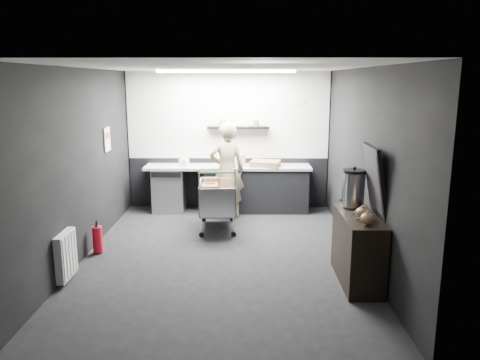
{
  "coord_description": "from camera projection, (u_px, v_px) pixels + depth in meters",
  "views": [
    {
      "loc": [
        0.33,
        -6.47,
        2.54
      ],
      "look_at": [
        0.26,
        0.4,
        1.05
      ],
      "focal_mm": 35.0,
      "sensor_mm": 36.0,
      "label": 1
    }
  ],
  "objects": [
    {
      "name": "floor",
      "position": [
        222.0,
        256.0,
        6.86
      ],
      "size": [
        5.5,
        5.5,
        0.0
      ],
      "primitive_type": "plane",
      "color": "black",
      "rests_on": "ground"
    },
    {
      "name": "ceiling",
      "position": [
        221.0,
        67.0,
        6.29
      ],
      "size": [
        5.5,
        5.5,
        0.0
      ],
      "primitive_type": "plane",
      "rotation": [
        3.14,
        0.0,
        0.0
      ],
      "color": "white",
      "rests_on": "wall_back"
    },
    {
      "name": "wall_back",
      "position": [
        228.0,
        140.0,
        9.27
      ],
      "size": [
        5.5,
        0.0,
        5.5
      ],
      "primitive_type": "plane",
      "rotation": [
        1.57,
        0.0,
        0.0
      ],
      "color": "black",
      "rests_on": "floor"
    },
    {
      "name": "wall_front",
      "position": [
        205.0,
        225.0,
        3.89
      ],
      "size": [
        5.5,
        0.0,
        5.5
      ],
      "primitive_type": "plane",
      "rotation": [
        -1.57,
        0.0,
        0.0
      ],
      "color": "black",
      "rests_on": "floor"
    },
    {
      "name": "wall_left",
      "position": [
        80.0,
        165.0,
        6.6
      ],
      "size": [
        0.0,
        5.5,
        5.5
      ],
      "primitive_type": "plane",
      "rotation": [
        1.57,
        0.0,
        1.57
      ],
      "color": "black",
      "rests_on": "floor"
    },
    {
      "name": "wall_right",
      "position": [
        364.0,
        166.0,
        6.56
      ],
      "size": [
        0.0,
        5.5,
        5.5
      ],
      "primitive_type": "plane",
      "rotation": [
        1.57,
        0.0,
        -1.57
      ],
      "color": "black",
      "rests_on": "floor"
    },
    {
      "name": "kitchen_wall_panel",
      "position": [
        228.0,
        115.0,
        9.14
      ],
      "size": [
        3.95,
        0.02,
        1.7
      ],
      "primitive_type": "cube",
      "color": "silver",
      "rests_on": "wall_back"
    },
    {
      "name": "dado_panel",
      "position": [
        228.0,
        182.0,
        9.43
      ],
      "size": [
        3.95,
        0.02,
        1.0
      ],
      "primitive_type": "cube",
      "color": "black",
      "rests_on": "wall_back"
    },
    {
      "name": "floating_shelf",
      "position": [
        238.0,
        127.0,
        9.08
      ],
      "size": [
        1.2,
        0.22,
        0.04
      ],
      "primitive_type": "cube",
      "color": "black",
      "rests_on": "wall_back"
    },
    {
      "name": "wall_clock",
      "position": [
        300.0,
        100.0,
        9.05
      ],
      "size": [
        0.2,
        0.03,
        0.2
      ],
      "primitive_type": "cylinder",
      "rotation": [
        1.57,
        0.0,
        0.0
      ],
      "color": "silver",
      "rests_on": "wall_back"
    },
    {
      "name": "poster",
      "position": [
        107.0,
        139.0,
        7.83
      ],
      "size": [
        0.02,
        0.3,
        0.4
      ],
      "primitive_type": "cube",
      "color": "white",
      "rests_on": "wall_left"
    },
    {
      "name": "poster_red_band",
      "position": [
        107.0,
        135.0,
        7.81
      ],
      "size": [
        0.02,
        0.22,
        0.1
      ],
      "primitive_type": "cube",
      "color": "red",
      "rests_on": "poster"
    },
    {
      "name": "radiator",
      "position": [
        66.0,
        255.0,
        5.93
      ],
      "size": [
        0.1,
        0.5,
        0.6
      ],
      "primitive_type": "cube",
      "color": "silver",
      "rests_on": "wall_left"
    },
    {
      "name": "ceiling_strip",
      "position": [
        226.0,
        71.0,
        8.11
      ],
      "size": [
        2.4,
        0.2,
        0.04
      ],
      "primitive_type": "cube",
      "color": "white",
      "rests_on": "ceiling"
    },
    {
      "name": "prep_counter",
      "position": [
        235.0,
        188.0,
        9.13
      ],
      "size": [
        3.2,
        0.61,
        0.9
      ],
      "color": "black",
      "rests_on": "floor"
    },
    {
      "name": "person",
      "position": [
        227.0,
        170.0,
        8.6
      ],
      "size": [
        0.72,
        0.54,
        1.79
      ],
      "primitive_type": "imported",
      "rotation": [
        0.0,
        0.0,
        3.33
      ],
      "color": "beige",
      "rests_on": "floor"
    },
    {
      "name": "shopping_cart",
      "position": [
        217.0,
        199.0,
        7.98
      ],
      "size": [
        0.65,
        1.03,
        1.11
      ],
      "color": "silver",
      "rests_on": "floor"
    },
    {
      "name": "sideboard",
      "position": [
        358.0,
        239.0,
        5.91
      ],
      "size": [
        0.5,
        1.17,
        1.75
      ],
      "color": "black",
      "rests_on": "floor"
    },
    {
      "name": "fire_extinguisher",
      "position": [
        98.0,
        238.0,
        6.92
      ],
      "size": [
        0.15,
        0.15,
        0.48
      ],
      "color": "red",
      "rests_on": "floor"
    },
    {
      "name": "cardboard_box",
      "position": [
        265.0,
        163.0,
        8.97
      ],
      "size": [
        0.62,
        0.52,
        0.11
      ],
      "primitive_type": "cube",
      "rotation": [
        0.0,
        0.0,
        -0.23
      ],
      "color": "olive",
      "rests_on": "prep_counter"
    },
    {
      "name": "pink_tub",
      "position": [
        240.0,
        160.0,
        9.01
      ],
      "size": [
        0.22,
        0.22,
        0.22
      ],
      "primitive_type": "cylinder",
      "color": "beige",
      "rests_on": "prep_counter"
    },
    {
      "name": "white_container",
      "position": [
        184.0,
        163.0,
        8.98
      ],
      "size": [
        0.19,
        0.17,
        0.14
      ],
      "primitive_type": "cube",
      "rotation": [
        0.0,
        0.0,
        -0.34
      ],
      "color": "silver",
      "rests_on": "prep_counter"
    }
  ]
}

